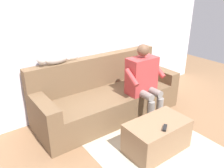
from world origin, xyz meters
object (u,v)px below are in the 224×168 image
object	(u,v)px
coffee_table	(157,136)
cat_on_backrest	(53,59)
remote_black	(165,128)
couch	(107,97)
person_solo_seated	(144,79)

from	to	relation	value
coffee_table	cat_on_backrest	distance (m)	1.72
cat_on_backrest	remote_black	distance (m)	1.74
couch	coffee_table	world-z (taller)	couch
coffee_table	remote_black	world-z (taller)	remote_black
person_solo_seated	coffee_table	bearing A→B (deg)	60.22
person_solo_seated	cat_on_backrest	distance (m)	1.33
coffee_table	remote_black	bearing A→B (deg)	75.10
cat_on_backrest	couch	bearing A→B (deg)	158.77
remote_black	person_solo_seated	bearing A→B (deg)	-151.70
coffee_table	person_solo_seated	bearing A→B (deg)	-119.78
person_solo_seated	remote_black	world-z (taller)	person_solo_seated
person_solo_seated	remote_black	distance (m)	0.96
coffee_table	cat_on_backrest	xyz separation A→B (m)	(0.71, -1.36, 0.79)
person_solo_seated	remote_black	bearing A→B (deg)	62.47
person_solo_seated	cat_on_backrest	size ratio (longest dim) A/B	1.94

